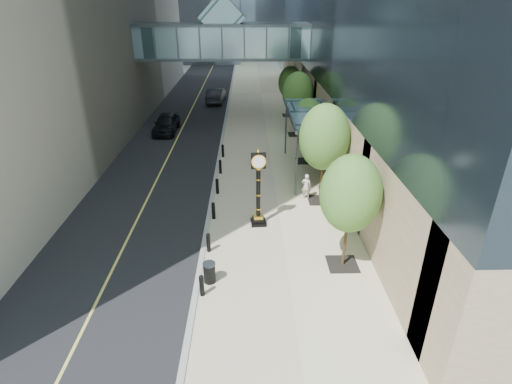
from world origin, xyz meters
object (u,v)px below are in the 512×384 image
car_far (216,95)px  pedestrian (306,186)px  trash_bin (209,273)px  street_clock (258,193)px  car_near (166,123)px

car_far → pedestrian: bearing=109.6°
trash_bin → pedestrian: 9.52m
street_clock → car_near: bearing=111.4°
street_clock → trash_bin: (-2.24, -4.90, -1.40)m
street_clock → car_far: street_clock is taller
trash_bin → car_far: car_far is taller
car_far → street_clock: bearing=102.2°
pedestrian → car_far: car_far is taller
trash_bin → car_near: size_ratio=0.18×
car_near → car_far: size_ratio=0.96×
trash_bin → pedestrian: pedestrian is taller
pedestrian → car_far: (-7.25, 25.32, -0.01)m
car_far → car_near: bearing=75.7°
trash_bin → pedestrian: (5.24, 7.94, 0.36)m
street_clock → car_far: size_ratio=0.84×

